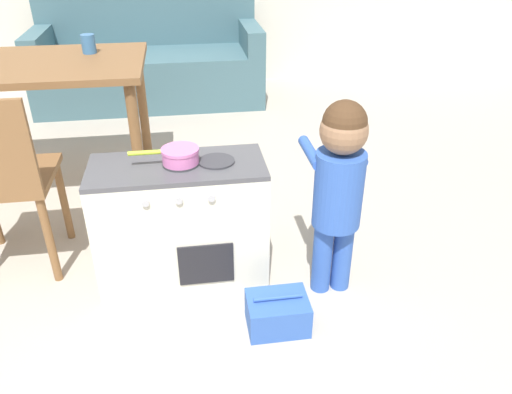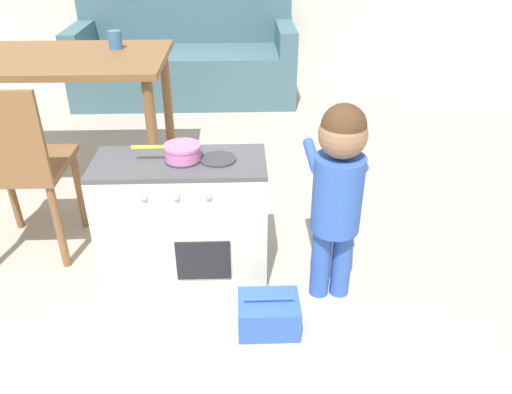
% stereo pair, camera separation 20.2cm
% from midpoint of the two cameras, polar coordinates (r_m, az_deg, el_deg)
% --- Properties ---
extents(play_kitchen, '(0.70, 0.33, 0.56)m').
position_cam_midpoint_polar(play_kitchen, '(2.14, -5.59, -2.59)').
color(play_kitchen, silver).
rests_on(play_kitchen, ground_plane).
extents(toy_pot, '(0.27, 0.15, 0.06)m').
position_cam_midpoint_polar(toy_pot, '(1.99, -5.65, 5.20)').
color(toy_pot, pink).
rests_on(toy_pot, play_kitchen).
extents(child_figure, '(0.22, 0.34, 0.84)m').
position_cam_midpoint_polar(child_figure, '(1.92, 12.38, 1.64)').
color(child_figure, '#335BB7').
rests_on(child_figure, ground_plane).
extents(toy_basket, '(0.24, 0.18, 0.15)m').
position_cam_midpoint_polar(toy_basket, '(1.98, 4.45, -13.31)').
color(toy_basket, '#335BB2').
rests_on(toy_basket, ground_plane).
extents(dining_table, '(1.29, 0.75, 0.75)m').
position_cam_midpoint_polar(dining_table, '(2.98, -20.82, 13.01)').
color(dining_table, brown).
rests_on(dining_table, ground_plane).
extents(dining_chair_near, '(0.40, 0.40, 0.84)m').
position_cam_midpoint_polar(dining_chair_near, '(2.36, -23.61, 3.18)').
color(dining_chair_near, brown).
rests_on(dining_chair_near, ground_plane).
extents(couch, '(1.83, 0.81, 0.82)m').
position_cam_midpoint_polar(couch, '(4.48, -6.67, 15.13)').
color(couch, '#426670').
rests_on(couch, ground_plane).
extents(cup_on_table, '(0.07, 0.07, 0.10)m').
position_cam_midpoint_polar(cup_on_table, '(2.99, -13.88, 17.02)').
color(cup_on_table, teal).
rests_on(cup_on_table, dining_table).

